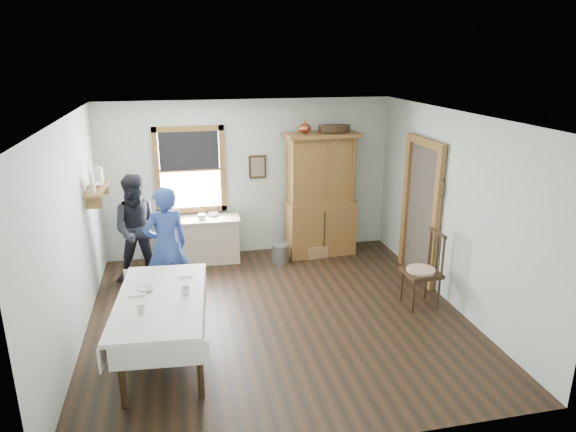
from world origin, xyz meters
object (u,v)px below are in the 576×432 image
(pail, at_px, (280,253))
(woman_blue, at_px, (167,250))
(dining_table, at_px, (162,328))
(spindle_chair, at_px, (422,269))
(work_counter, at_px, (200,240))
(china_hutch, at_px, (321,195))
(figure_dark, at_px, (140,233))
(wicker_basket, at_px, (316,251))

(pail, height_order, woman_blue, woman_blue)
(dining_table, bearing_deg, spindle_chair, 9.25)
(dining_table, bearing_deg, work_counter, 78.49)
(china_hutch, xyz_separation_m, figure_dark, (-3.03, -0.56, -0.28))
(work_counter, height_order, spindle_chair, spindle_chair)
(pail, distance_m, wicker_basket, 0.68)
(dining_table, relative_size, woman_blue, 1.22)
(figure_dark, bearing_deg, woman_blue, -64.77)
(china_hutch, bearing_deg, figure_dark, -172.50)
(spindle_chair, height_order, woman_blue, woman_blue)
(dining_table, xyz_separation_m, spindle_chair, (3.53, 0.57, 0.17))
(work_counter, bearing_deg, figure_dark, -144.27)
(work_counter, bearing_deg, spindle_chair, -35.38)
(figure_dark, bearing_deg, china_hutch, 9.31)
(work_counter, xyz_separation_m, dining_table, (-0.58, -2.87, -0.00))
(pail, xyz_separation_m, woman_blue, (-1.85, -1.09, 0.63))
(wicker_basket, bearing_deg, figure_dark, -172.35)
(pail, bearing_deg, china_hutch, 19.88)
(pail, height_order, wicker_basket, pail)
(work_counter, relative_size, china_hutch, 0.63)
(work_counter, distance_m, dining_table, 2.93)
(china_hutch, xyz_separation_m, spindle_chair, (0.84, -2.25, -0.52))
(china_hutch, relative_size, pail, 6.78)
(wicker_basket, bearing_deg, china_hutch, 55.08)
(work_counter, distance_m, pail, 1.38)
(spindle_chair, relative_size, woman_blue, 0.70)
(china_hutch, height_order, figure_dark, china_hutch)
(spindle_chair, xyz_separation_m, wicker_basket, (-0.96, 2.08, -0.45))
(china_hutch, relative_size, figure_dark, 1.36)
(work_counter, relative_size, spindle_chair, 1.23)
(dining_table, xyz_separation_m, pail, (1.91, 2.54, -0.23))
(dining_table, height_order, wicker_basket, dining_table)
(figure_dark, bearing_deg, spindle_chair, -24.73)
(work_counter, height_order, pail, work_counter)
(woman_blue, bearing_deg, spindle_chair, 146.39)
(work_counter, relative_size, figure_dark, 0.86)
(china_hutch, bearing_deg, spindle_chair, -72.51)
(pail, distance_m, woman_blue, 2.24)
(china_hutch, height_order, wicker_basket, china_hutch)
(spindle_chair, distance_m, pail, 2.58)
(work_counter, relative_size, dining_table, 0.70)
(spindle_chair, relative_size, wicker_basket, 3.04)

